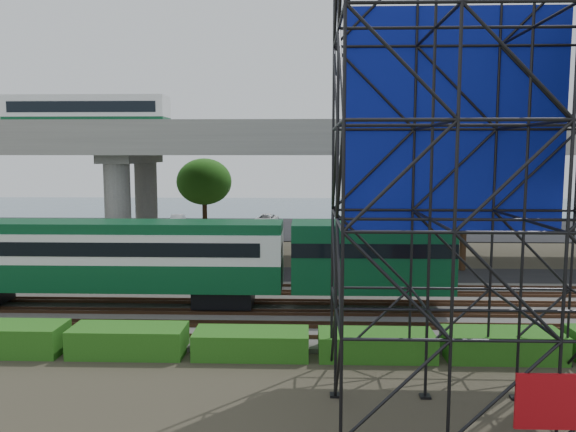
{
  "coord_description": "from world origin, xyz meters",
  "views": [
    {
      "loc": [
        3.2,
        -26.09,
        8.12
      ],
      "look_at": [
        2.13,
        6.0,
        4.53
      ],
      "focal_mm": 35.0,
      "sensor_mm": 36.0,
      "label": 1
    }
  ],
  "objects": [
    {
      "name": "harbor_water",
      "position": [
        0.0,
        56.0,
        0.01
      ],
      "size": [
        140.0,
        40.0,
        0.03
      ],
      "primitive_type": "cube",
      "color": "#486376",
      "rests_on": "ground"
    },
    {
      "name": "hedge_strip",
      "position": [
        1.01,
        -4.3,
        0.56
      ],
      "size": [
        34.6,
        1.8,
        1.2
      ],
      "color": "#1F5B14",
      "rests_on": "ground"
    },
    {
      "name": "rail_tracks",
      "position": [
        0.0,
        2.0,
        0.28
      ],
      "size": [
        90.0,
        9.52,
        0.16
      ],
      "color": "#472D1E",
      "rests_on": "ballast_bed"
    },
    {
      "name": "ballast_bed",
      "position": [
        0.0,
        2.0,
        0.1
      ],
      "size": [
        90.0,
        12.0,
        0.2
      ],
      "primitive_type": "cube",
      "color": "slate",
      "rests_on": "ground"
    },
    {
      "name": "ground",
      "position": [
        0.0,
        0.0,
        0.0
      ],
      "size": [
        140.0,
        140.0,
        0.0
      ],
      "primitive_type": "plane",
      "color": "#474233",
      "rests_on": "ground"
    },
    {
      "name": "overpass",
      "position": [
        -0.97,
        16.0,
        8.21
      ],
      "size": [
        80.0,
        12.0,
        12.4
      ],
      "color": "#9E9B93",
      "rests_on": "ground"
    },
    {
      "name": "scaffold_tower",
      "position": [
        8.7,
        -7.98,
        7.47
      ],
      "size": [
        9.36,
        6.36,
        15.0
      ],
      "color": "black",
      "rests_on": "ground"
    },
    {
      "name": "trees",
      "position": [
        -4.67,
        16.17,
        5.57
      ],
      "size": [
        40.94,
        16.94,
        7.69
      ],
      "color": "#382314",
      "rests_on": "ground"
    },
    {
      "name": "parked_cars",
      "position": [
        1.47,
        33.76,
        0.69
      ],
      "size": [
        38.49,
        9.57,
        1.29
      ],
      "color": "white",
      "rests_on": "parking_lot"
    },
    {
      "name": "service_road",
      "position": [
        0.0,
        10.5,
        0.04
      ],
      "size": [
        90.0,
        5.0,
        0.08
      ],
      "primitive_type": "cube",
      "color": "black",
      "rests_on": "ground"
    },
    {
      "name": "commuter_train",
      "position": [
        -5.41,
        2.0,
        2.88
      ],
      "size": [
        29.3,
        3.06,
        4.3
      ],
      "color": "black",
      "rests_on": "rail_tracks"
    },
    {
      "name": "parking_lot",
      "position": [
        0.0,
        34.0,
        0.04
      ],
      "size": [
        90.0,
        18.0,
        0.08
      ],
      "primitive_type": "cube",
      "color": "black",
      "rests_on": "ground"
    }
  ]
}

